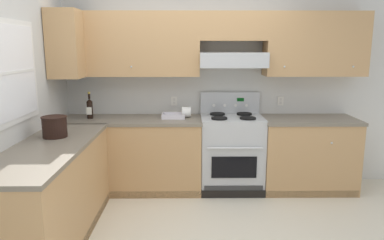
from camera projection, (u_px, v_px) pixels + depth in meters
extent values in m
plane|color=beige|center=(189.00, 239.00, 3.42)|extent=(7.04, 7.04, 0.00)
cube|color=silver|center=(224.00, 85.00, 4.76)|extent=(4.68, 0.12, 2.55)
cube|color=tan|center=(133.00, 44.00, 4.41)|extent=(1.61, 0.34, 0.76)
cube|color=tan|center=(315.00, 44.00, 4.43)|extent=(1.22, 0.34, 0.76)
cube|color=tan|center=(233.00, 26.00, 4.38)|extent=(0.80, 0.34, 0.34)
cube|color=#B7BABC|center=(232.00, 59.00, 4.42)|extent=(0.80, 0.46, 0.17)
cube|color=#B7BABC|center=(235.00, 67.00, 4.22)|extent=(0.80, 0.03, 0.04)
sphere|color=silver|center=(131.00, 67.00, 4.28)|extent=(0.02, 0.02, 0.02)
sphere|color=silver|center=(285.00, 67.00, 4.30)|extent=(0.02, 0.02, 0.02)
sphere|color=silver|center=(353.00, 67.00, 4.31)|extent=(0.02, 0.02, 0.02)
cube|color=silver|center=(174.00, 101.00, 4.72)|extent=(0.08, 0.01, 0.12)
cube|color=silver|center=(174.00, 99.00, 4.71)|extent=(0.03, 0.00, 0.03)
cube|color=silver|center=(174.00, 103.00, 4.72)|extent=(0.03, 0.00, 0.03)
cube|color=silver|center=(281.00, 101.00, 4.73)|extent=(0.08, 0.01, 0.12)
cube|color=silver|center=(281.00, 99.00, 4.72)|extent=(0.03, 0.00, 0.03)
cube|color=silver|center=(281.00, 103.00, 4.73)|extent=(0.03, 0.00, 0.03)
cube|color=silver|center=(7.00, 103.00, 3.25)|extent=(0.12, 4.00, 2.55)
cube|color=white|center=(10.00, 72.00, 3.19)|extent=(0.04, 1.00, 0.92)
cube|color=white|center=(12.00, 72.00, 3.19)|extent=(0.01, 0.90, 0.82)
cube|color=white|center=(12.00, 72.00, 3.19)|extent=(0.01, 0.90, 0.02)
cube|color=tan|center=(70.00, 44.00, 4.23)|extent=(0.34, 0.64, 0.76)
cube|color=tan|center=(133.00, 156.00, 4.55)|extent=(1.68, 0.61, 0.87)
cube|color=#756B5B|center=(132.00, 120.00, 4.46)|extent=(1.70, 0.63, 0.04)
cube|color=tan|center=(307.00, 155.00, 4.57)|extent=(1.13, 0.61, 0.87)
cube|color=#756B5B|center=(309.00, 120.00, 4.48)|extent=(1.15, 0.63, 0.04)
cube|color=black|center=(210.00, 194.00, 4.36)|extent=(3.54, 0.06, 0.09)
sphere|color=silver|center=(99.00, 144.00, 4.18)|extent=(0.03, 0.03, 0.03)
sphere|color=silver|center=(332.00, 143.00, 4.21)|extent=(0.03, 0.03, 0.03)
cube|color=tan|center=(52.00, 196.00, 3.32)|extent=(0.61, 1.89, 0.87)
cube|color=#756B5B|center=(48.00, 148.00, 3.23)|extent=(0.63, 1.91, 0.04)
cube|color=black|center=(85.00, 236.00, 3.39)|extent=(0.06, 1.85, 0.09)
cube|color=#B7BABC|center=(231.00, 154.00, 4.56)|extent=(0.76, 0.58, 0.91)
cube|color=black|center=(234.00, 167.00, 4.28)|extent=(0.53, 0.01, 0.26)
cylinder|color=silver|center=(235.00, 148.00, 4.21)|extent=(0.65, 0.02, 0.02)
cube|color=#333333|center=(234.00, 190.00, 4.34)|extent=(0.70, 0.01, 0.11)
cube|color=#B7BABC|center=(232.00, 118.00, 4.47)|extent=(0.76, 0.58, 0.02)
cube|color=#B7BABC|center=(230.00, 103.00, 4.71)|extent=(0.76, 0.04, 0.29)
cube|color=#053F0C|center=(240.00, 100.00, 4.68)|extent=(0.09, 0.01, 0.04)
cylinder|color=black|center=(219.00, 118.00, 4.32)|extent=(0.19, 0.19, 0.02)
cylinder|color=black|center=(219.00, 119.00, 4.33)|extent=(0.07, 0.07, 0.01)
cylinder|color=black|center=(248.00, 118.00, 4.33)|extent=(0.19, 0.19, 0.02)
cylinder|color=black|center=(248.00, 119.00, 4.33)|extent=(0.07, 0.07, 0.01)
cylinder|color=black|center=(217.00, 114.00, 4.60)|extent=(0.19, 0.19, 0.02)
cylinder|color=black|center=(217.00, 114.00, 4.60)|extent=(0.07, 0.07, 0.01)
cylinder|color=black|center=(244.00, 114.00, 4.60)|extent=(0.19, 0.19, 0.02)
cylinder|color=black|center=(244.00, 114.00, 4.60)|extent=(0.07, 0.07, 0.01)
cylinder|color=white|center=(214.00, 105.00, 4.69)|extent=(0.04, 0.02, 0.04)
cylinder|color=white|center=(225.00, 105.00, 4.69)|extent=(0.04, 0.02, 0.04)
cylinder|color=white|center=(236.00, 105.00, 4.69)|extent=(0.04, 0.02, 0.04)
cylinder|color=white|center=(246.00, 105.00, 4.70)|extent=(0.04, 0.02, 0.04)
cylinder|color=black|center=(90.00, 110.00, 4.45)|extent=(0.07, 0.07, 0.21)
cone|color=black|center=(89.00, 100.00, 4.42)|extent=(0.07, 0.07, 0.04)
cylinder|color=black|center=(89.00, 95.00, 4.41)|extent=(0.03, 0.03, 0.08)
cylinder|color=gold|center=(89.00, 93.00, 4.41)|extent=(0.03, 0.03, 0.02)
cube|color=silver|center=(89.00, 111.00, 4.41)|extent=(0.06, 0.00, 0.09)
cube|color=silver|center=(174.00, 117.00, 4.49)|extent=(0.22, 0.18, 0.02)
cube|color=silver|center=(173.00, 117.00, 4.39)|extent=(0.28, 0.01, 0.06)
cube|color=silver|center=(174.00, 114.00, 4.59)|extent=(0.28, 0.01, 0.06)
cube|color=silver|center=(163.00, 116.00, 4.49)|extent=(0.01, 0.19, 0.06)
cube|color=silver|center=(184.00, 116.00, 4.49)|extent=(0.01, 0.19, 0.06)
cylinder|color=black|center=(55.00, 127.00, 3.52)|extent=(0.23, 0.23, 0.20)
torus|color=black|center=(54.00, 117.00, 3.50)|extent=(0.24, 0.24, 0.01)
cylinder|color=white|center=(186.00, 112.00, 4.53)|extent=(0.11, 0.13, 0.13)
cylinder|color=#9E7A51|center=(182.00, 112.00, 4.52)|extent=(0.01, 0.04, 0.04)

